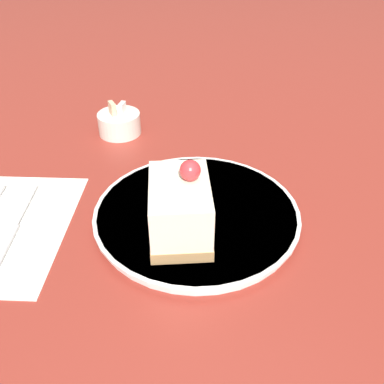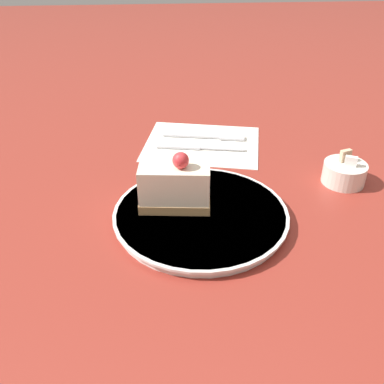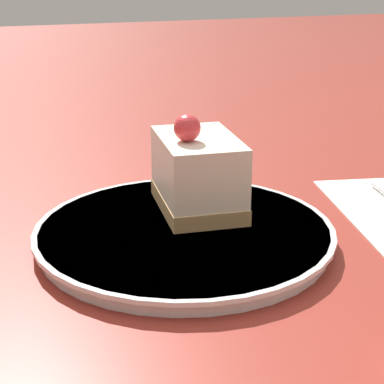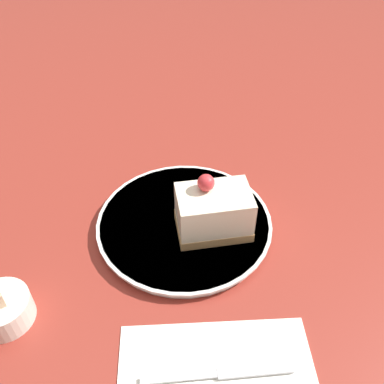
{
  "view_description": "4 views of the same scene",
  "coord_description": "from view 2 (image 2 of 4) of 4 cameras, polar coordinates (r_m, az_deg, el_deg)",
  "views": [
    {
      "loc": [
        -0.09,
        -0.4,
        0.37
      ],
      "look_at": [
        -0.01,
        0.03,
        0.05
      ],
      "focal_mm": 40.0,
      "sensor_mm": 36.0,
      "label": 1
    },
    {
      "loc": [
        0.53,
        -0.02,
        0.4
      ],
      "look_at": [
        -0.0,
        0.02,
        0.05
      ],
      "focal_mm": 40.0,
      "sensor_mm": 36.0,
      "label": 2
    },
    {
      "loc": [
        0.17,
        0.54,
        0.25
      ],
      "look_at": [
        -0.01,
        0.06,
        0.06
      ],
      "focal_mm": 60.0,
      "sensor_mm": 36.0,
      "label": 3
    },
    {
      "loc": [
        -0.45,
        0.15,
        0.5
      ],
      "look_at": [
        0.01,
        0.02,
        0.06
      ],
      "focal_mm": 40.0,
      "sensor_mm": 36.0,
      "label": 4
    }
  ],
  "objects": [
    {
      "name": "knife",
      "position": [
        0.87,
        0.02,
        5.98
      ],
      "size": [
        0.04,
        0.18,
        0.0
      ],
      "rotation": [
        0.0,
        0.0,
        -0.18
      ],
      "color": "silver",
      "rests_on": "napkin"
    },
    {
      "name": "cake_slice",
      "position": [
        0.66,
        -2.56,
        1.18
      ],
      "size": [
        0.08,
        0.12,
        0.1
      ],
      "rotation": [
        0.0,
        0.0,
        -0.11
      ],
      "color": "#AD8451",
      "rests_on": "plate"
    },
    {
      "name": "napkin",
      "position": [
        0.9,
        1.34,
        6.5
      ],
      "size": [
        0.24,
        0.27,
        0.0
      ],
      "rotation": [
        0.0,
        0.0,
        -0.22
      ],
      "color": "white",
      "rests_on": "ground_plane"
    },
    {
      "name": "sugar_bowl",
      "position": [
        0.8,
        19.63,
        2.44
      ],
      "size": [
        0.07,
        0.07,
        0.06
      ],
      "color": "silver",
      "rests_on": "ground_plane"
    },
    {
      "name": "fork",
      "position": [
        0.92,
        2.55,
        7.38
      ],
      "size": [
        0.05,
        0.17,
        0.0
      ],
      "rotation": [
        0.0,
        0.0,
        -0.18
      ],
      "color": "silver",
      "rests_on": "napkin"
    },
    {
      "name": "plate",
      "position": [
        0.67,
        1.17,
        -3.07
      ],
      "size": [
        0.27,
        0.27,
        0.02
      ],
      "color": "silver",
      "rests_on": "ground_plane"
    },
    {
      "name": "ground_plane",
      "position": [
        0.66,
        -2.06,
        -4.16
      ],
      "size": [
        4.0,
        4.0,
        0.0
      ],
      "primitive_type": "plane",
      "color": "maroon"
    }
  ]
}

